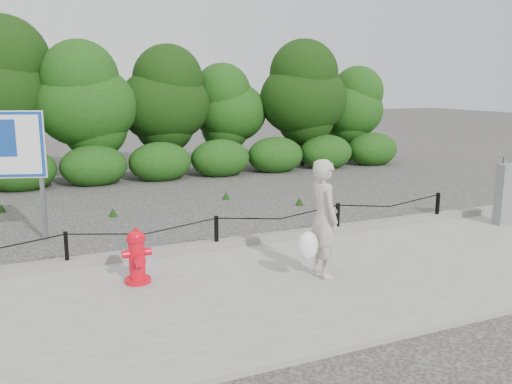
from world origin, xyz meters
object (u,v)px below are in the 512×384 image
Objects in this scene: utility_cabinet at (508,194)px; advertising_sign at (2,151)px; pedestrian at (323,220)px; fire_hydrant at (137,257)px.

advertising_sign is (-9.41, 3.09, 1.03)m from utility_cabinet.
utility_cabinet is (5.09, 1.07, -0.24)m from pedestrian.
fire_hydrant is 2.78m from pedestrian.
fire_hydrant is 7.71m from utility_cabinet.
utility_cabinet is at bearing -73.99° from pedestrian.
utility_cabinet reaches higher than fire_hydrant.
advertising_sign reaches higher than pedestrian.
pedestrian is 6.05m from advertising_sign.
utility_cabinet is at bearing -0.07° from advertising_sign.
advertising_sign is at bearing 173.22° from utility_cabinet.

